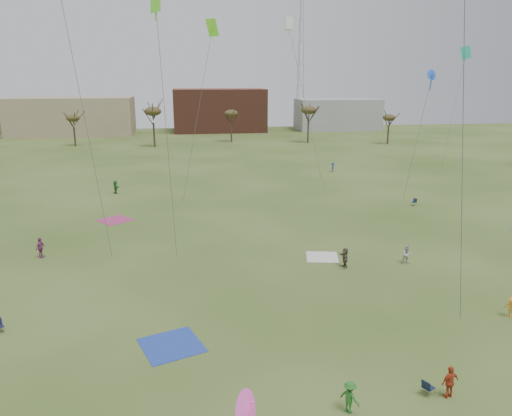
{
  "coord_description": "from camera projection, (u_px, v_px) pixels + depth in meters",
  "views": [
    {
      "loc": [
        -5.29,
        -24.12,
        15.34
      ],
      "look_at": [
        0.0,
        12.0,
        5.5
      ],
      "focal_mm": 34.25,
      "sensor_mm": 36.0,
      "label": 1
    }
  ],
  "objects": [
    {
      "name": "ground",
      "position": [
        287.0,
        355.0,
        27.77
      ],
      "size": [
        260.0,
        260.0,
        0.0
      ],
      "primitive_type": "plane",
      "color": "#314C17",
      "rests_on": "ground"
    },
    {
      "name": "flyer_near_center",
      "position": [
        350.0,
        397.0,
        22.89
      ],
      "size": [
        1.11,
        1.18,
        1.6
      ],
      "primitive_type": "imported",
      "rotation": [
        0.0,
        0.0,
        2.23
      ],
      "color": "#266722",
      "rests_on": "ground"
    },
    {
      "name": "spectator_fore_a",
      "position": [
        450.0,
        382.0,
        23.94
      ],
      "size": [
        1.07,
        0.66,
        1.71
      ],
      "primitive_type": "imported",
      "rotation": [
        0.0,
        0.0,
        3.4
      ],
      "color": "#B93D1F",
      "rests_on": "ground"
    },
    {
      "name": "spectator_fore_c",
      "position": [
        345.0,
        258.0,
        40.44
      ],
      "size": [
        0.56,
        1.59,
        1.69
      ],
      "primitive_type": "imported",
      "rotation": [
        0.0,
        0.0,
        4.75
      ],
      "color": "brown",
      "rests_on": "ground"
    },
    {
      "name": "flyer_mid_b",
      "position": [
        511.0,
        307.0,
        32.01
      ],
      "size": [
        0.95,
        1.05,
        1.41
      ],
      "primitive_type": "imported",
      "rotation": [
        0.0,
        0.0,
        5.31
      ],
      "color": "orange",
      "rests_on": "ground"
    },
    {
      "name": "spectator_mid_d",
      "position": [
        40.0,
        248.0,
        42.59
      ],
      "size": [
        0.78,
        1.15,
        1.81
      ],
      "primitive_type": "imported",
      "rotation": [
        0.0,
        0.0,
        1.22
      ],
      "color": "#913C7B",
      "rests_on": "ground"
    },
    {
      "name": "spectator_mid_e",
      "position": [
        407.0,
        254.0,
        41.2
      ],
      "size": [
        0.91,
        0.76,
        1.67
      ],
      "primitive_type": "imported",
      "rotation": [
        0.0,
        0.0,
        6.11
      ],
      "color": "#BBBBBB",
      "rests_on": "ground"
    },
    {
      "name": "flyer_far_a",
      "position": [
        116.0,
        187.0,
        66.09
      ],
      "size": [
        1.25,
        1.71,
        1.79
      ],
      "primitive_type": "imported",
      "rotation": [
        0.0,
        0.0,
        2.06
      ],
      "color": "#25712F",
      "rests_on": "ground"
    },
    {
      "name": "flyer_far_c",
      "position": [
        333.0,
        167.0,
        81.4
      ],
      "size": [
        1.01,
        1.11,
        1.5
      ],
      "primitive_type": "imported",
      "rotation": [
        0.0,
        0.0,
        4.1
      ],
      "color": "#21349A",
      "rests_on": "ground"
    },
    {
      "name": "blanket_blue",
      "position": [
        172.0,
        345.0,
        28.79
      ],
      "size": [
        4.26,
        4.26,
        0.03
      ],
      "primitive_type": "cube",
      "rotation": [
        0.0,
        0.0,
        1.92
      ],
      "color": "#2744AB",
      "rests_on": "ground"
    },
    {
      "name": "blanket_cream",
      "position": [
        322.0,
        257.0,
        42.91
      ],
      "size": [
        3.24,
        3.24,
        0.03
      ],
      "primitive_type": "cube",
      "rotation": [
        0.0,
        0.0,
        2.93
      ],
      "color": "silver",
      "rests_on": "ground"
    },
    {
      "name": "blanket_plum",
      "position": [
        115.0,
        220.0,
        53.94
      ],
      "size": [
        4.42,
        4.42,
        0.03
      ],
      "primitive_type": "cube",
      "rotation": [
        0.0,
        0.0,
        2.26
      ],
      "color": "#A93468",
      "rests_on": "ground"
    },
    {
      "name": "camp_chair_center",
      "position": [
        428.0,
        390.0,
        24.26
      ],
      "size": [
        0.72,
        0.7,
        0.87
      ],
      "rotation": [
        0.0,
        0.0,
        2.08
      ],
      "color": "#132036",
      "rests_on": "ground"
    },
    {
      "name": "camp_chair_right",
      "position": [
        414.0,
        204.0,
        59.99
      ],
      "size": [
        0.72,
        0.71,
        0.87
      ],
      "rotation": [
        0.0,
        0.0,
        5.24
      ],
      "color": "#141F37",
      "rests_on": "ground"
    },
    {
      "name": "kites_aloft",
      "position": [
        254.0,
        38.0,
        48.21
      ],
      "size": [
        65.43,
        62.3,
        24.91
      ],
      "color": "#5FD726",
      "rests_on": "ground"
    },
    {
      "name": "tree_line",
      "position": [
        196.0,
        118.0,
        101.12
      ],
      "size": [
        117.44,
        49.32,
        8.91
      ],
      "color": "#3A2B1E",
      "rests_on": "ground"
    },
    {
      "name": "building_tan",
      "position": [
        72.0,
        116.0,
        131.44
      ],
      "size": [
        32.0,
        14.0,
        10.0
      ],
      "primitive_type": "cube",
      "color": "#937F60",
      "rests_on": "ground"
    },
    {
      "name": "building_brick",
      "position": [
        219.0,
        110.0,
        141.56
      ],
      "size": [
        26.0,
        16.0,
        12.0
      ],
      "primitive_type": "cube",
      "color": "brown",
      "rests_on": "ground"
    },
    {
      "name": "building_grey",
      "position": [
        337.0,
        114.0,
        144.93
      ],
      "size": [
        24.0,
        12.0,
        9.0
      ],
      "primitive_type": "cube",
      "color": "gray",
      "rests_on": "ground"
    },
    {
      "name": "radio_tower",
      "position": [
        300.0,
        63.0,
        146.39
      ],
      "size": [
        1.51,
        1.72,
        41.0
      ],
      "color": "#9EA3A8",
      "rests_on": "ground"
    }
  ]
}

